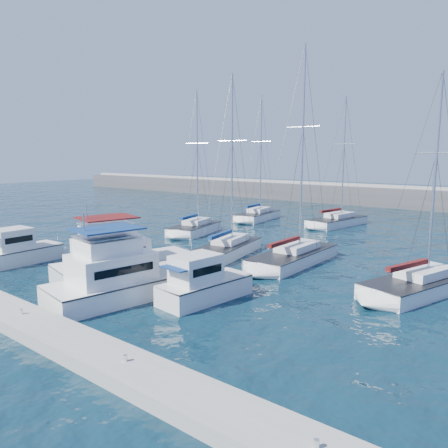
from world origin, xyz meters
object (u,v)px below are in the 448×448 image
Objects in this scene: motor_yacht_port_inner at (121,261)px; sailboat_mid_a at (195,228)px; sailboat_mid_e at (420,285)px; sailboat_back_b at (337,221)px; sailboat_back_a at (258,216)px; sailboat_mid_d at (294,257)px; motor_yacht_port_outer at (19,251)px; motor_yacht_stbd_inner at (124,279)px; sailboat_mid_c at (228,249)px; motor_yacht_stbd_outer at (202,285)px.

sailboat_mid_a is (-7.51, 15.73, -0.59)m from motor_yacht_port_inner.
sailboat_back_b is (-14.82, 21.01, 0.02)m from sailboat_mid_e.
motor_yacht_port_inner is 29.26m from sailboat_back_a.
sailboat_mid_d is 23.08m from sailboat_back_a.
motor_yacht_port_outer is at bearing -142.07° from sailboat_mid_d.
motor_yacht_stbd_inner is 21.53m from sailboat_mid_a.
sailboat_mid_d reaches higher than sailboat_mid_e.
motor_yacht_port_inner is at bearing -134.85° from sailboat_mid_e.
sailboat_mid_e is 0.88× the size of sailboat_back_b.
sailboat_mid_a is at bearing 130.98° from motor_yacht_stbd_inner.
sailboat_mid_d reaches higher than sailboat_back_a.
sailboat_mid_d reaches higher than sailboat_mid_a.
sailboat_mid_a is 1.01× the size of sailboat_mid_c.
motor_yacht_stbd_outer is (17.08, 2.28, 0.00)m from motor_yacht_port_outer.
motor_yacht_stbd_inner is at bearing -106.11° from sailboat_mid_d.
sailboat_mid_e is (9.47, 9.37, -0.44)m from motor_yacht_stbd_outer.
motor_yacht_stbd_inner is at bearing -78.57° from sailboat_back_b.
motor_yacht_port_outer is 0.35× the size of sailboat_mid_d.
motor_yacht_stbd_outer is 0.44× the size of sailboat_mid_e.
motor_yacht_port_inner is at bearing -175.05° from motor_yacht_stbd_outer.
sailboat_mid_e is (17.11, 9.13, -0.63)m from motor_yacht_port_inner.
sailboat_mid_c reaches higher than motor_yacht_stbd_outer.
motor_yacht_port_inner is 0.76× the size of sailboat_mid_e.
sailboat_back_a reaches higher than sailboat_mid_c.
sailboat_back_a is (-15.24, 17.33, 0.01)m from sailboat_mid_d.
sailboat_mid_c is at bearing -171.62° from sailboat_mid_d.
sailboat_mid_d reaches higher than sailboat_back_b.
sailboat_back_a is (-15.49, 28.42, -0.40)m from motor_yacht_stbd_outer.
sailboat_back_b reaches higher than motor_yacht_stbd_inner.
motor_yacht_port_outer is 0.38× the size of sailboat_back_b.
sailboat_back_b reaches higher than motor_yacht_port_outer.
sailboat_mid_d reaches higher than motor_yacht_stbd_inner.
motor_yacht_port_inner is 13.15m from sailboat_mid_d.
sailboat_mid_d is at bearing -31.55° from sailboat_mid_a.
sailboat_mid_c is at bearing -82.99° from sailboat_back_b.
sailboat_back_a is 1.05× the size of sailboat_back_b.
motor_yacht_stbd_outer is at bearing 41.31° from motor_yacht_stbd_inner.
motor_yacht_port_outer is 28.99m from sailboat_mid_e.
motor_yacht_stbd_inner is at bearing -22.46° from motor_yacht_port_inner.
sailboat_mid_e is (9.72, -1.72, -0.02)m from sailboat_mid_d.
sailboat_mid_a is 17.43m from sailboat_back_b.
sailboat_back_b is at bearing 102.17° from motor_yacht_stbd_inner.
sailboat_mid_e is 25.71m from sailboat_back_b.
sailboat_back_a is at bearing 119.84° from motor_yacht_port_inner.
sailboat_mid_e is at bearing -44.39° from sailboat_back_a.
motor_yacht_port_inner is 7.65m from motor_yacht_stbd_outer.
motor_yacht_port_inner is 1.73× the size of motor_yacht_stbd_outer.
motor_yacht_port_inner is at bearing -124.81° from sailboat_mid_d.
sailboat_back_b is (-5.10, 19.29, -0.01)m from sailboat_mid_d.
motor_yacht_port_inner reaches higher than motor_yacht_port_outer.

